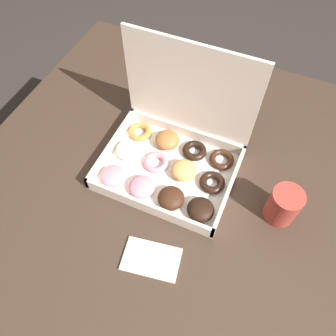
# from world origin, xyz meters

# --- Properties ---
(ground_plane) EXTENTS (8.00, 8.00, 0.00)m
(ground_plane) POSITION_xyz_m (0.00, 0.00, 0.00)
(ground_plane) COLOR #2D2826
(dining_table) EXTENTS (1.06, 1.00, 0.71)m
(dining_table) POSITION_xyz_m (0.00, 0.00, 0.62)
(dining_table) COLOR #38281E
(dining_table) RESTS_ON ground_plane
(donut_box) EXTENTS (0.33, 0.26, 0.30)m
(donut_box) POSITION_xyz_m (-0.03, 0.02, 0.77)
(donut_box) COLOR silver
(donut_box) RESTS_ON dining_table
(coffee_mug) EXTENTS (0.07, 0.07, 0.09)m
(coffee_mug) POSITION_xyz_m (0.26, -0.01, 0.76)
(coffee_mug) COLOR #A3382D
(coffee_mug) RESTS_ON dining_table
(paper_napkin) EXTENTS (0.14, 0.10, 0.01)m
(paper_napkin) POSITION_xyz_m (0.03, -0.23, 0.72)
(paper_napkin) COLOR beige
(paper_napkin) RESTS_ON dining_table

